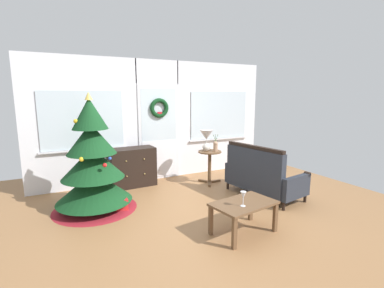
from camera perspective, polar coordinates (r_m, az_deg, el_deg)
ground_plane at (r=4.54m, az=2.63°, el=-13.68°), size 6.76×6.76×0.00m
back_wall_with_door at (r=6.08m, az=-6.94°, el=4.82°), size 5.20×0.19×2.55m
christmas_tree at (r=4.71m, az=-19.56°, el=-4.77°), size 1.32×1.32×1.87m
dresser_cabinet at (r=5.76m, az=-12.10°, el=-4.63°), size 0.92×0.47×0.78m
settee_sofa at (r=5.21m, az=13.86°, el=-6.44°), size 0.91×1.50×0.96m
side_table at (r=5.80m, az=3.62°, el=-3.38°), size 0.50×0.48×0.68m
table_lamp at (r=5.71m, az=2.95°, el=1.35°), size 0.28×0.28×0.44m
flower_vase at (r=5.73m, az=4.82°, el=-0.34°), size 0.11×0.10×0.35m
coffee_table at (r=3.84m, az=10.52°, el=-12.55°), size 0.91×0.65×0.43m
wine_glass at (r=3.64m, az=10.43°, el=-10.31°), size 0.08×0.08×0.20m
gift_box at (r=4.70m, az=-14.29°, el=-11.87°), size 0.20×0.18×0.20m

